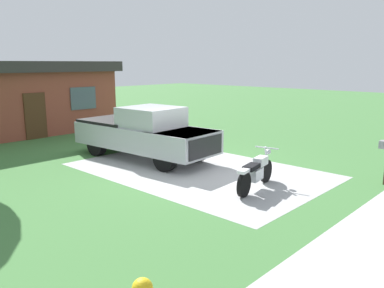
# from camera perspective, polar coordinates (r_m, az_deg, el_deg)

# --- Properties ---
(ground_plane) EXTENTS (80.00, 80.00, 0.00)m
(ground_plane) POSITION_cam_1_polar(r_m,az_deg,el_deg) (12.78, 0.90, -3.84)
(ground_plane) COLOR #42773C
(driveway_pad) EXTENTS (5.23, 7.99, 0.01)m
(driveway_pad) POSITION_cam_1_polar(r_m,az_deg,el_deg) (12.78, 0.90, -3.82)
(driveway_pad) COLOR #ACACAC
(driveway_pad) RESTS_ON ground
(motorcycle) EXTENTS (2.19, 0.79, 1.09)m
(motorcycle) POSITION_cam_1_polar(r_m,az_deg,el_deg) (10.97, 9.26, -4.05)
(motorcycle) COLOR black
(motorcycle) RESTS_ON ground
(pickup_truck) EXTENTS (2.36, 5.74, 1.90)m
(pickup_truck) POSITION_cam_1_polar(r_m,az_deg,el_deg) (14.34, -7.11, 1.68)
(pickup_truck) COLOR black
(pickup_truck) RESTS_ON ground
(neighbor_house) EXTENTS (9.60, 5.60, 3.50)m
(neighbor_house) POSITION_cam_1_polar(r_m,az_deg,el_deg) (21.53, -24.81, 6.26)
(neighbor_house) COLOR brown
(neighbor_house) RESTS_ON ground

